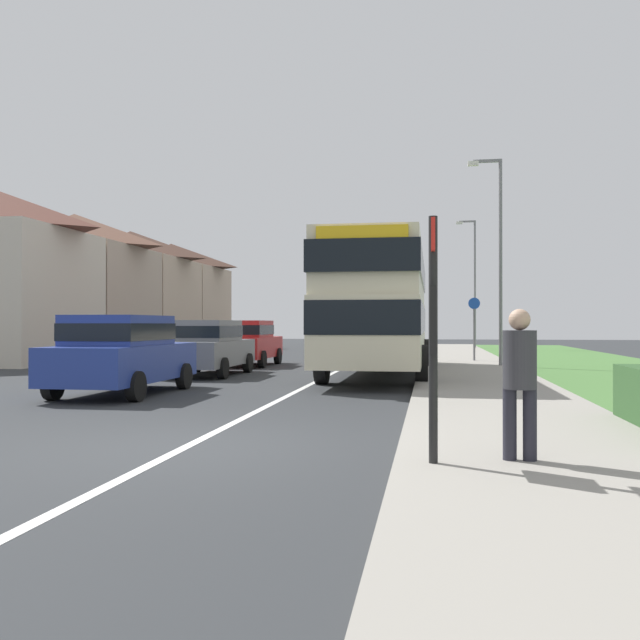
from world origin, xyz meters
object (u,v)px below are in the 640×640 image
at_px(street_lamp_mid, 497,248).
at_px(street_lamp_far, 473,276).
at_px(parked_car_red, 246,341).
at_px(double_decker_bus, 380,302).
at_px(parked_car_grey, 208,345).
at_px(parked_car_blue, 122,351).
at_px(cycle_route_sign, 474,326).
at_px(pedestrian_at_stop, 520,377).
at_px(bus_stop_sign, 433,322).

xyz_separation_m(street_lamp_mid, street_lamp_far, (0.24, 17.51, 0.27)).
bearing_deg(parked_car_red, street_lamp_far, 62.22).
distance_m(double_decker_bus, street_lamp_mid, 5.61).
bearing_deg(parked_car_grey, parked_car_blue, -90.64).
height_order(parked_car_red, cycle_route_sign, cycle_route_sign).
relative_size(cycle_route_sign, street_lamp_mid, 0.36).
height_order(pedestrian_at_stop, street_lamp_mid, street_lamp_mid).
relative_size(double_decker_bus, parked_car_blue, 2.56).
xyz_separation_m(pedestrian_at_stop, cycle_route_sign, (0.73, 19.52, 0.45)).
height_order(bus_stop_sign, street_lamp_far, street_lamp_far).
bearing_deg(bus_stop_sign, pedestrian_at_stop, 17.24).
xyz_separation_m(bus_stop_sign, street_lamp_far, (2.43, 34.32, 2.82)).
height_order(double_decker_bus, street_lamp_mid, street_lamp_mid).
bearing_deg(street_lamp_far, parked_car_blue, -108.09).
bearing_deg(double_decker_bus, street_lamp_far, 79.55).
distance_m(double_decker_bus, bus_stop_sign, 13.15).
bearing_deg(pedestrian_at_stop, parked_car_blue, 138.69).
distance_m(parked_car_blue, bus_stop_sign, 9.47).
bearing_deg(bus_stop_sign, parked_car_red, 111.31).
distance_m(double_decker_bus, cycle_route_sign, 7.45).
bearing_deg(bus_stop_sign, street_lamp_far, 85.96).
bearing_deg(pedestrian_at_stop, parked_car_red, 114.15).
distance_m(double_decker_bus, street_lamp_far, 21.74).
bearing_deg(street_lamp_mid, double_decker_bus, -134.45).
height_order(double_decker_bus, parked_car_grey, double_decker_bus).
bearing_deg(street_lamp_mid, parked_car_red, 178.27).
distance_m(street_lamp_mid, street_lamp_far, 17.52).
bearing_deg(double_decker_bus, cycle_route_sign, 65.28).
bearing_deg(street_lamp_mid, bus_stop_sign, -97.42).
relative_size(parked_car_blue, parked_car_grey, 1.01).
bearing_deg(street_lamp_mid, pedestrian_at_stop, -94.54).
bearing_deg(bus_stop_sign, cycle_route_sign, 85.36).
height_order(pedestrian_at_stop, bus_stop_sign, bus_stop_sign).
xyz_separation_m(parked_car_grey, bus_stop_sign, (6.50, -12.32, 0.65)).
bearing_deg(parked_car_blue, double_decker_bus, 50.95).
height_order(cycle_route_sign, street_lamp_mid, street_lamp_mid).
xyz_separation_m(parked_car_blue, street_lamp_mid, (8.75, 10.00, 3.16)).
xyz_separation_m(parked_car_blue, parked_car_grey, (0.06, 5.52, -0.04)).
bearing_deg(pedestrian_at_stop, cycle_route_sign, 87.86).
height_order(double_decker_bus, street_lamp_far, street_lamp_far).
bearing_deg(parked_car_grey, cycle_route_sign, 42.64).
relative_size(street_lamp_mid, street_lamp_far, 0.93).
distance_m(parked_car_blue, parked_car_grey, 5.52).
height_order(double_decker_bus, parked_car_blue, double_decker_bus).
relative_size(pedestrian_at_stop, street_lamp_mid, 0.24).
height_order(parked_car_red, bus_stop_sign, bus_stop_sign).
distance_m(parked_car_grey, street_lamp_mid, 10.29).
relative_size(double_decker_bus, parked_car_grey, 2.58).
xyz_separation_m(parked_car_grey, street_lamp_mid, (8.69, 4.48, 3.20)).
xyz_separation_m(cycle_route_sign, street_lamp_mid, (0.58, -2.98, 2.66)).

